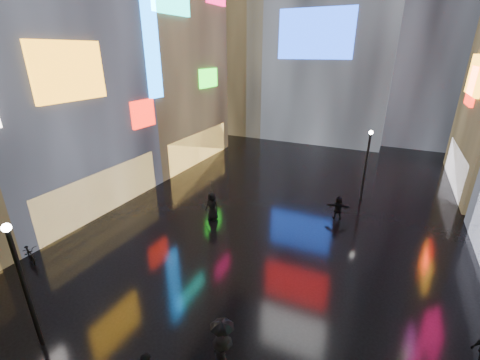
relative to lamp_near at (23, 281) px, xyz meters
The scene contains 12 objects.
ground 16.11m from the lamp_near, 71.67° to the left, with size 140.00×140.00×0.00m, color black.
building_left_mid 16.86m from the lamp_near, 140.56° to the left, with size 10.28×12.70×24.00m.
building_left_far 25.06m from the lamp_near, 117.60° to the left, with size 10.28×12.00×22.00m.
tower_flank_left 39.42m from the lamp_near, 103.69° to the left, with size 10.00×10.00×26.00m, color black.
lamp_near is the anchor object (origin of this frame).
lamp_far 21.07m from the lamp_near, 63.22° to the left, with size 0.30×0.30×5.20m.
pedestrian_2 7.37m from the lamp_near, 14.29° to the left, with size 1.18×0.68×1.82m, color black.
pedestrian_4 11.45m from the lamp_near, 84.92° to the left, with size 0.93×0.61×1.90m, color black.
pedestrian_5 17.21m from the lamp_near, 60.48° to the left, with size 1.45×0.46×1.56m, color black.
umbrella_1 7.12m from the lamp_near, 14.29° to the left, with size 0.75×0.75×0.66m, color black.
umbrella_2 11.29m from the lamp_near, 84.92° to the left, with size 0.96×0.98×0.88m, color black.
bicycle 6.85m from the lamp_near, 149.74° to the left, with size 0.63×1.80×0.95m, color black.
Camera 1 is at (5.65, 0.07, 10.32)m, focal length 24.00 mm.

